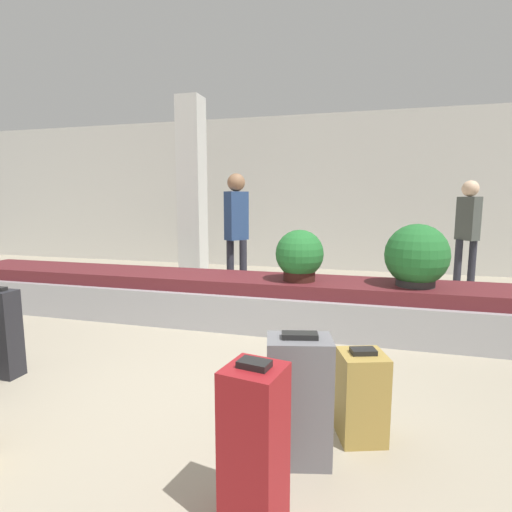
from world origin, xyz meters
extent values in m
plane|color=#9E937F|center=(0.00, 0.00, 0.00)|extent=(18.00, 18.00, 0.00)
cube|color=beige|center=(0.00, 5.71, 1.60)|extent=(18.00, 0.06, 3.20)
cube|color=#9E9EA3|center=(0.00, 1.69, 0.21)|extent=(8.43, 0.93, 0.42)
cube|color=#5B1E23|center=(0.00, 1.69, 0.49)|extent=(8.10, 0.77, 0.15)
cube|color=silver|center=(-1.71, 3.74, 1.60)|extent=(0.40, 0.40, 3.20)
cube|color=#232328|center=(-1.66, -0.25, 0.37)|extent=(0.29, 0.17, 0.73)
cube|color=maroon|center=(0.78, -1.20, 0.38)|extent=(0.29, 0.29, 0.75)
cube|color=black|center=(0.78, -1.20, 0.77)|extent=(0.15, 0.11, 0.03)
cube|color=slate|center=(0.89, -0.69, 0.36)|extent=(0.40, 0.31, 0.72)
cube|color=black|center=(0.89, -0.69, 0.73)|extent=(0.21, 0.13, 0.03)
cube|color=#A3843D|center=(1.23, -0.39, 0.27)|extent=(0.34, 0.34, 0.55)
cube|color=black|center=(1.23, -0.39, 0.56)|extent=(0.17, 0.13, 0.03)
cylinder|color=#381914|center=(0.52, 1.62, 0.64)|extent=(0.36, 0.36, 0.16)
sphere|color=#236B2D|center=(0.52, 1.62, 0.87)|extent=(0.54, 0.54, 0.54)
cylinder|color=#2D2D2D|center=(1.75, 1.66, 0.64)|extent=(0.39, 0.39, 0.15)
sphere|color=#236B2D|center=(1.75, 1.66, 0.89)|extent=(0.65, 0.65, 0.65)
cylinder|color=#282833|center=(2.66, 4.04, 0.42)|extent=(0.11, 0.11, 0.84)
cylinder|color=#282833|center=(2.86, 4.04, 0.42)|extent=(0.11, 0.11, 0.84)
cube|color=#474C47|center=(2.76, 4.04, 1.18)|extent=(0.34, 0.36, 0.67)
sphere|color=beige|center=(2.76, 4.04, 1.63)|extent=(0.25, 0.25, 0.25)
cylinder|color=#282833|center=(-0.69, 2.77, 0.44)|extent=(0.11, 0.11, 0.88)
cylinder|color=#282833|center=(-0.49, 2.77, 0.44)|extent=(0.11, 0.11, 0.88)
cube|color=navy|center=(-0.59, 2.77, 1.23)|extent=(0.33, 0.37, 0.70)
sphere|color=#936B4C|center=(-0.59, 2.77, 1.71)|extent=(0.26, 0.26, 0.26)
camera|label=1|loc=(1.21, -2.77, 1.46)|focal=28.00mm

